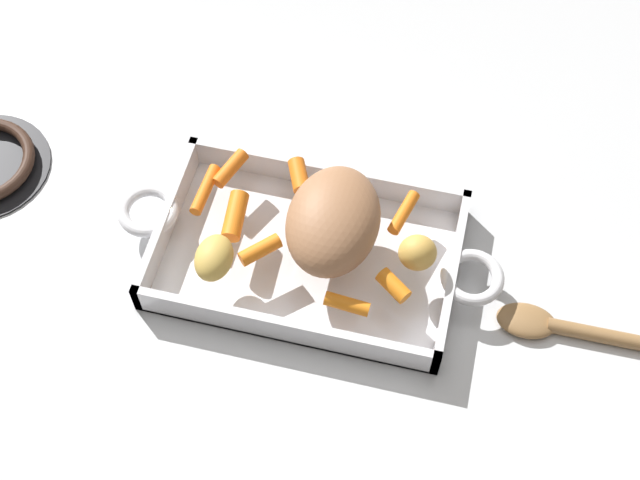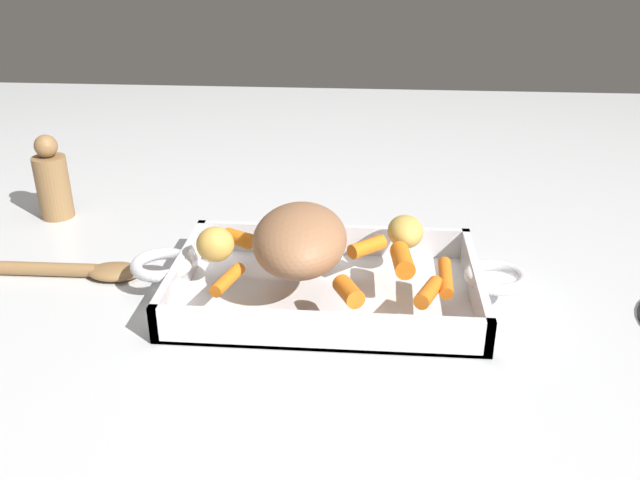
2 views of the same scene
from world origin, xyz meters
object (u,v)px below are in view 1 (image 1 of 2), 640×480
baby_carrot_center_right (230,168)px  baby_carrot_center_left (299,176)px  baby_carrot_northwest (205,190)px  baby_carrot_southwest (260,250)px  pork_roast (333,221)px  baby_carrot_northeast (235,216)px  potato_golden_small (418,251)px  roasting_dish (307,252)px  baby_carrot_southeast (393,286)px  potato_halved (214,258)px  baby_carrot_short (347,304)px  serving_spoon (572,330)px  baby_carrot_long (404,213)px

baby_carrot_center_right → baby_carrot_center_left: 0.09m
baby_carrot_northwest → baby_carrot_southwest: (0.09, -0.07, 0.00)m
pork_roast → baby_carrot_center_left: (-0.06, 0.07, -0.03)m
baby_carrot_northeast → pork_roast: bearing=2.5°
pork_roast → potato_golden_small: pork_roast is taller
roasting_dish → potato_golden_small: (0.13, 0.00, 0.05)m
pork_roast → baby_carrot_southeast: size_ratio=3.67×
baby_carrot_northeast → baby_carrot_northwest: (-0.05, 0.03, -0.00)m
baby_carrot_northwest → baby_carrot_southwest: size_ratio=1.39×
baby_carrot_southeast → potato_halved: size_ratio=0.67×
roasting_dish → baby_carrot_short: 0.11m
baby_carrot_center_right → baby_carrot_center_left: size_ratio=1.24×
potato_halved → pork_roast: bearing=29.5°
roasting_dish → baby_carrot_northwest: bearing=165.1°
baby_carrot_northwest → baby_carrot_southeast: size_ratio=1.73×
serving_spoon → baby_carrot_long: bearing=-22.2°
baby_carrot_southeast → baby_carrot_center_left: baby_carrot_center_left is taller
potato_halved → baby_carrot_center_left: bearing=65.2°
roasting_dish → baby_carrot_southwest: 0.07m
baby_carrot_long → serving_spoon: size_ratio=0.26×
pork_roast → baby_carrot_short: (0.04, -0.09, -0.03)m
baby_carrot_short → baby_carrot_center_left: (-0.10, 0.16, 0.00)m
baby_carrot_southeast → potato_halved: (-0.21, -0.02, 0.01)m
roasting_dish → pork_roast: (0.03, 0.01, 0.07)m
baby_carrot_center_right → baby_carrot_short: 0.24m
baby_carrot_northwest → baby_carrot_center_left: size_ratio=1.63×
baby_carrot_southeast → serving_spoon: baby_carrot_southeast is taller
potato_halved → baby_carrot_northeast: bearing=85.2°
roasting_dish → baby_carrot_long: bearing=29.4°
baby_carrot_northeast → baby_carrot_long: (0.19, 0.05, -0.00)m
baby_carrot_center_right → baby_carrot_long: (0.22, -0.01, -0.00)m
baby_carrot_long → baby_carrot_center_right: bearing=176.5°
baby_carrot_center_right → baby_carrot_short: baby_carrot_center_right is taller
baby_carrot_northeast → roasting_dish: bearing=-3.5°
potato_halved → baby_carrot_short: bearing=-6.2°
baby_carrot_northwest → baby_carrot_long: size_ratio=1.18×
baby_carrot_northwest → baby_carrot_center_right: bearing=60.2°
baby_carrot_northwest → baby_carrot_center_right: baby_carrot_center_right is taller
baby_carrot_southeast → baby_carrot_long: 0.10m
pork_roast → potato_golden_small: bearing=-4.3°
baby_carrot_long → baby_carrot_southwest: bearing=-149.3°
roasting_dish → pork_roast: 0.07m
roasting_dish → baby_carrot_center_left: size_ratio=11.03×
baby_carrot_long → potato_halved: 0.23m
pork_roast → baby_carrot_southwest: size_ratio=2.94×
baby_carrot_northeast → baby_carrot_southwest: size_ratio=1.19×
baby_carrot_center_left → potato_golden_small: 0.18m
roasting_dish → potato_golden_small: potato_golden_small is taller
baby_carrot_northwest → baby_carrot_center_left: baby_carrot_center_left is taller
baby_carrot_northeast → baby_carrot_center_left: baby_carrot_northeast is taller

